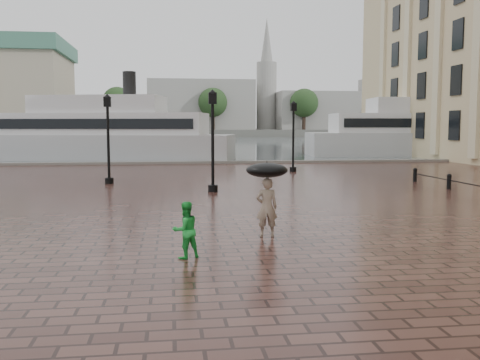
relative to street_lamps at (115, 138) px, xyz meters
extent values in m
plane|color=#371E19|center=(1.60, -17.60, -2.33)|extent=(300.00, 300.00, 0.00)
plane|color=#454E54|center=(1.60, 74.40, -2.33)|extent=(240.00, 240.00, 0.00)
cube|color=slate|center=(1.60, 14.40, -2.33)|extent=(80.00, 0.60, 0.30)
cube|color=#4C4C47|center=(1.60, 142.40, -1.33)|extent=(300.00, 60.00, 2.00)
cube|color=gray|center=(11.60, 132.40, 6.67)|extent=(30.00, 22.00, 14.00)
cube|color=gray|center=(46.60, 132.40, 5.17)|extent=(25.00, 22.00, 11.00)
cube|color=gray|center=(81.60, 132.40, 7.67)|extent=(35.00, 22.00, 16.00)
cylinder|color=gray|center=(31.60, 132.40, 9.67)|extent=(6.00, 6.00, 20.00)
cone|color=gray|center=(31.60, 132.40, 23.67)|extent=(5.00, 5.00, 18.00)
cylinder|color=#2D2119|center=(-36.97, 120.40, 1.67)|extent=(1.00, 1.00, 8.00)
sphere|color=#1D3317|center=(-36.97, 120.40, 7.17)|extent=(8.00, 8.00, 8.00)
cylinder|color=#2D2119|center=(-11.26, 120.40, 1.67)|extent=(1.00, 1.00, 8.00)
sphere|color=#1D3317|center=(-11.26, 120.40, 7.17)|extent=(8.00, 8.00, 8.00)
cylinder|color=#2D2119|center=(14.46, 120.40, 1.67)|extent=(1.00, 1.00, 8.00)
sphere|color=#1D3317|center=(14.46, 120.40, 7.17)|extent=(8.00, 8.00, 8.00)
cylinder|color=#2D2119|center=(40.17, 120.40, 1.67)|extent=(1.00, 1.00, 8.00)
sphere|color=#1D3317|center=(40.17, 120.40, 7.17)|extent=(8.00, 8.00, 8.00)
cylinder|color=#2D2119|center=(65.89, 120.40, 1.67)|extent=(1.00, 1.00, 8.00)
sphere|color=#1D3317|center=(65.89, 120.40, 7.17)|extent=(8.00, 8.00, 8.00)
cylinder|color=#2D2119|center=(91.60, 120.40, 1.67)|extent=(1.00, 1.00, 8.00)
sphere|color=#1D3317|center=(91.60, 120.40, 7.17)|extent=(8.00, 8.00, 8.00)
cylinder|color=black|center=(15.60, -4.10, -2.03)|extent=(0.20, 0.20, 0.60)
sphere|color=black|center=(15.60, -4.10, -1.71)|extent=(0.22, 0.22, 0.22)
cylinder|color=black|center=(15.60, -0.60, -2.03)|extent=(0.20, 0.20, 0.60)
sphere|color=black|center=(15.60, -0.60, -1.71)|extent=(0.22, 0.22, 0.22)
cylinder|color=black|center=(4.60, -3.60, -2.18)|extent=(0.44, 0.44, 0.30)
cylinder|color=black|center=(4.60, -3.60, -0.33)|extent=(0.14, 0.14, 4.00)
cube|color=black|center=(4.60, -3.60, 1.82)|extent=(0.35, 0.35, 0.50)
sphere|color=beige|center=(4.60, -3.60, 1.82)|extent=(0.28, 0.28, 0.28)
cylinder|color=black|center=(10.60, 6.40, -2.18)|extent=(0.44, 0.44, 0.30)
cylinder|color=black|center=(10.60, 6.40, -0.33)|extent=(0.14, 0.14, 4.00)
cube|color=black|center=(10.60, 6.40, 1.82)|extent=(0.35, 0.35, 0.50)
sphere|color=beige|center=(10.60, 6.40, 1.82)|extent=(0.28, 0.28, 0.28)
cylinder|color=black|center=(-0.40, 0.40, -2.18)|extent=(0.44, 0.44, 0.30)
cylinder|color=black|center=(-0.40, 0.40, -0.33)|extent=(0.14, 0.14, 4.00)
cube|color=black|center=(-0.40, 0.40, 1.82)|extent=(0.35, 0.35, 0.50)
sphere|color=beige|center=(-0.40, 0.40, 1.82)|extent=(0.28, 0.28, 0.28)
imported|color=gray|center=(5.24, -13.60, -1.54)|extent=(0.60, 0.42, 1.57)
imported|color=green|center=(3.03, -15.70, -1.69)|extent=(0.76, 0.70, 1.27)
cube|color=silver|center=(-3.32, 19.90, -1.22)|extent=(23.61, 10.90, 2.20)
cube|color=silver|center=(-3.32, 19.90, 0.80)|extent=(18.98, 9.08, 1.84)
cube|color=silver|center=(-3.32, 19.90, 2.45)|extent=(11.72, 6.77, 1.47)
cylinder|color=black|center=(-0.65, 19.24, 4.10)|extent=(1.10, 1.10, 2.20)
cube|color=black|center=(-3.91, 17.54, 0.80)|extent=(16.96, 4.32, 0.83)
cube|color=black|center=(-2.73, 22.27, 0.80)|extent=(16.96, 4.32, 0.83)
cube|color=silver|center=(28.40, 23.63, -1.18)|extent=(24.30, 7.86, 2.29)
cube|color=silver|center=(28.40, 23.63, 0.92)|extent=(19.47, 6.67, 1.91)
cube|color=silver|center=(28.40, 23.63, 2.64)|extent=(11.81, 5.41, 1.53)
cylinder|color=black|center=(31.25, 23.37, 4.36)|extent=(1.15, 1.15, 2.29)
cube|color=black|center=(28.17, 21.11, 0.92)|extent=(18.08, 1.74, 0.86)
cube|color=black|center=(28.63, 26.15, 0.92)|extent=(18.08, 1.74, 0.86)
cylinder|color=black|center=(5.24, -13.60, -0.99)|extent=(0.02, 0.02, 0.95)
ellipsoid|color=black|center=(5.24, -13.60, -0.55)|extent=(1.10, 1.10, 0.39)
camera|label=1|loc=(2.73, -27.39, 0.59)|focal=40.00mm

